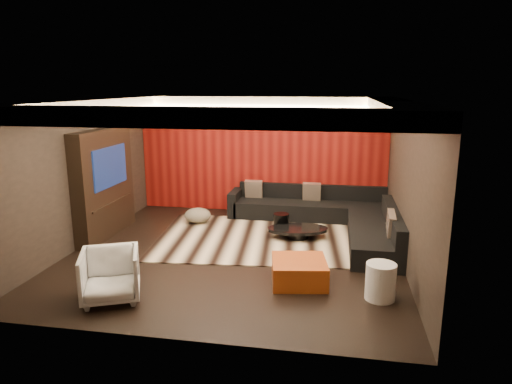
% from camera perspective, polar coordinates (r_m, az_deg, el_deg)
% --- Properties ---
extents(floor, '(6.00, 6.00, 0.02)m').
position_cam_1_polar(floor, '(8.56, -2.71, -7.75)').
color(floor, black).
rests_on(floor, ground).
extents(ceiling, '(6.00, 6.00, 0.02)m').
position_cam_1_polar(ceiling, '(8.00, -2.93, 11.47)').
color(ceiling, silver).
rests_on(ceiling, ground).
extents(wall_back, '(6.00, 0.02, 2.80)m').
position_cam_1_polar(wall_back, '(11.07, 0.66, 4.63)').
color(wall_back, black).
rests_on(wall_back, ground).
extents(wall_left, '(0.02, 6.00, 2.80)m').
position_cam_1_polar(wall_left, '(9.30, -21.21, 2.09)').
color(wall_left, black).
rests_on(wall_left, ground).
extents(wall_right, '(0.02, 6.00, 2.80)m').
position_cam_1_polar(wall_right, '(8.06, 18.55, 0.69)').
color(wall_right, black).
rests_on(wall_right, ground).
extents(red_feature_wall, '(5.98, 0.05, 2.78)m').
position_cam_1_polar(red_feature_wall, '(11.04, 0.63, 4.60)').
color(red_feature_wall, '#6B0C0A').
rests_on(red_feature_wall, ground).
extents(soffit_back, '(6.00, 0.60, 0.22)m').
position_cam_1_polar(soffit_back, '(10.65, 0.40, 11.27)').
color(soffit_back, silver).
rests_on(soffit_back, ground).
extents(soffit_front, '(6.00, 0.60, 0.22)m').
position_cam_1_polar(soffit_front, '(5.41, -9.43, 9.21)').
color(soffit_front, silver).
rests_on(soffit_front, ground).
extents(soffit_left, '(0.60, 4.80, 0.22)m').
position_cam_1_polar(soffit_left, '(9.00, -20.19, 10.12)').
color(soffit_left, silver).
rests_on(soffit_left, ground).
extents(soffit_right, '(0.60, 4.80, 0.22)m').
position_cam_1_polar(soffit_right, '(7.85, 16.97, 10.01)').
color(soffit_right, silver).
rests_on(soffit_right, ground).
extents(cove_back, '(4.80, 0.08, 0.04)m').
position_cam_1_polar(cove_back, '(10.32, 0.08, 10.70)').
color(cove_back, '#FFD899').
rests_on(cove_back, ground).
extents(cove_front, '(4.80, 0.08, 0.04)m').
position_cam_1_polar(cove_front, '(5.74, -8.26, 8.57)').
color(cove_front, '#FFD899').
rests_on(cove_front, ground).
extents(cove_left, '(0.08, 4.80, 0.04)m').
position_cam_1_polar(cove_left, '(8.84, -18.21, 9.64)').
color(cove_left, '#FFD899').
rests_on(cove_left, ground).
extents(cove_right, '(0.08, 4.80, 0.04)m').
position_cam_1_polar(cove_right, '(7.83, 14.42, 9.50)').
color(cove_right, '#FFD899').
rests_on(cove_right, ground).
extents(tv_surround, '(0.30, 2.00, 2.20)m').
position_cam_1_polar(tv_surround, '(9.79, -18.47, 1.02)').
color(tv_surround, black).
rests_on(tv_surround, ground).
extents(tv_screen, '(0.04, 1.30, 0.80)m').
position_cam_1_polar(tv_screen, '(9.65, -17.79, 3.03)').
color(tv_screen, black).
rests_on(tv_screen, ground).
extents(tv_shelf, '(0.04, 1.60, 0.04)m').
position_cam_1_polar(tv_shelf, '(9.80, -17.48, -1.29)').
color(tv_shelf, black).
rests_on(tv_shelf, ground).
extents(rug, '(4.26, 3.36, 0.02)m').
position_cam_1_polar(rug, '(9.37, 0.14, -5.73)').
color(rug, beige).
rests_on(rug, floor).
extents(coffee_table, '(1.43, 1.43, 0.21)m').
position_cam_1_polar(coffee_table, '(9.36, 5.23, -5.07)').
color(coffee_table, black).
rests_on(coffee_table, rug).
extents(drum_stool, '(0.34, 0.34, 0.39)m').
position_cam_1_polar(drum_stool, '(9.68, 3.18, -3.84)').
color(drum_stool, black).
rests_on(drum_stool, rug).
extents(striped_pouf, '(0.70, 0.70, 0.33)m').
position_cam_1_polar(striped_pouf, '(10.40, -7.31, -2.91)').
color(striped_pouf, beige).
rests_on(striped_pouf, rug).
extents(white_side_table, '(0.58, 0.58, 0.55)m').
position_cam_1_polar(white_side_table, '(6.98, 15.30, -10.74)').
color(white_side_table, white).
rests_on(white_side_table, floor).
extents(orange_ottoman, '(0.97, 0.97, 0.37)m').
position_cam_1_polar(orange_ottoman, '(7.33, 5.40, -9.84)').
color(orange_ottoman, '#9F4F14').
rests_on(orange_ottoman, floor).
extents(armchair, '(1.06, 1.07, 0.75)m').
position_cam_1_polar(armchair, '(7.02, -17.75, -9.89)').
color(armchair, silver).
rests_on(armchair, floor).
extents(sectional_sofa, '(3.65, 3.50, 0.75)m').
position_cam_1_polar(sectional_sofa, '(10.05, 9.37, -3.08)').
color(sectional_sofa, black).
rests_on(sectional_sofa, floor).
extents(throw_pillows, '(3.21, 2.72, 0.50)m').
position_cam_1_polar(throw_pillows, '(10.02, 7.04, -0.94)').
color(throw_pillows, tan).
rests_on(throw_pillows, sectional_sofa).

